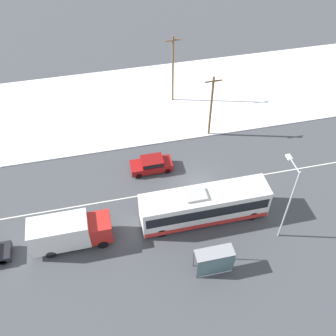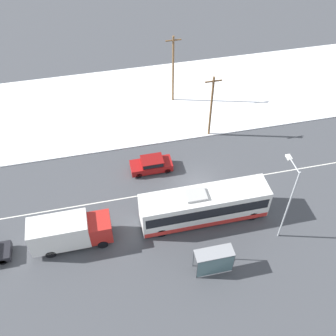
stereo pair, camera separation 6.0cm
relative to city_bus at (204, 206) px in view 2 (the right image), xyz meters
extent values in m
plane|color=#424449|center=(0.57, 3.87, -1.73)|extent=(120.00, 120.00, 0.00)
cube|color=white|center=(0.57, 18.69, -1.67)|extent=(80.00, 15.77, 0.12)
cube|color=silver|center=(0.57, 3.87, -1.73)|extent=(60.00, 0.12, 0.00)
cube|color=white|center=(0.00, 0.00, 0.06)|extent=(11.51, 2.55, 3.04)
cube|color=black|center=(0.00, 0.00, 0.42)|extent=(11.05, 2.57, 1.15)
cube|color=red|center=(0.00, 0.00, -1.18)|extent=(11.39, 2.57, 0.55)
cube|color=#B2B2B2|center=(-0.86, 0.00, 1.70)|extent=(1.80, 1.40, 0.24)
cylinder|color=black|center=(4.36, -1.14, -1.23)|extent=(1.00, 0.28, 1.00)
cylinder|color=black|center=(4.36, 1.13, -1.23)|extent=(1.00, 0.28, 1.00)
cylinder|color=black|center=(-4.15, -1.14, -1.23)|extent=(1.00, 0.28, 1.00)
cylinder|color=black|center=(-4.15, 1.13, -1.23)|extent=(1.00, 0.28, 1.00)
cube|color=silver|center=(-12.72, -0.17, 0.06)|extent=(4.91, 2.30, 2.59)
cube|color=red|center=(-9.31, -0.17, -0.23)|extent=(1.90, 2.18, 2.02)
cube|color=black|center=(-8.38, -0.17, 0.18)|extent=(0.06, 1.96, 0.89)
cylinder|color=black|center=(-9.31, -1.19, -1.28)|extent=(0.90, 0.26, 0.90)
cylinder|color=black|center=(-9.31, 0.85, -1.28)|extent=(0.90, 0.26, 0.90)
cylinder|color=black|center=(-13.70, -1.19, -1.28)|extent=(0.90, 0.26, 0.90)
cylinder|color=black|center=(-13.70, 0.85, -1.28)|extent=(0.90, 0.26, 0.90)
cube|color=maroon|center=(-3.50, 7.07, -1.13)|extent=(4.24, 1.80, 0.75)
cube|color=maroon|center=(-3.40, 7.07, -0.49)|extent=(2.21, 1.66, 0.54)
cube|color=black|center=(-3.40, 7.07, -0.48)|extent=(2.03, 1.69, 0.43)
cylinder|color=black|center=(-4.92, 6.28, -1.41)|extent=(0.64, 0.22, 0.64)
cylinder|color=black|center=(-4.92, 7.86, -1.41)|extent=(0.64, 0.22, 0.64)
cylinder|color=black|center=(-1.98, 6.28, -1.41)|extent=(0.64, 0.22, 0.64)
cylinder|color=black|center=(-1.98, 7.86, -1.41)|extent=(0.64, 0.22, 0.64)
cylinder|color=black|center=(-17.66, -1.00, -1.41)|extent=(0.64, 0.22, 0.64)
cylinder|color=black|center=(-17.66, 0.58, -1.41)|extent=(0.64, 0.22, 0.64)
cylinder|color=#23232D|center=(-1.04, -4.27, -1.34)|extent=(0.12, 0.12, 0.79)
cylinder|color=#23232D|center=(-0.80, -4.27, -1.34)|extent=(0.12, 0.12, 0.79)
cube|color=black|center=(-0.92, -4.27, -0.61)|extent=(0.41, 0.22, 0.65)
sphere|color=tan|center=(-0.92, -4.27, -0.15)|extent=(0.28, 0.28, 0.28)
cylinder|color=black|center=(-1.18, -4.27, -0.65)|extent=(0.10, 0.10, 0.62)
cylinder|color=black|center=(-0.66, -4.27, -0.65)|extent=(0.10, 0.10, 0.62)
cube|color=gray|center=(-0.71, -5.20, 0.64)|extent=(3.13, 1.20, 0.06)
cube|color=slate|center=(-0.71, -5.78, -0.53)|extent=(3.01, 0.04, 2.16)
cylinder|color=#474C51|center=(-2.24, -4.64, -0.56)|extent=(0.08, 0.08, 2.34)
cylinder|color=#474C51|center=(0.81, -4.64, -0.56)|extent=(0.08, 0.08, 2.34)
cylinder|color=#474C51|center=(-2.24, -5.76, -0.56)|extent=(0.08, 0.08, 2.34)
cylinder|color=#474C51|center=(0.81, -5.76, -0.56)|extent=(0.08, 0.08, 2.34)
cylinder|color=#9EA3A8|center=(5.96, -3.36, 2.37)|extent=(0.14, 0.14, 8.20)
cylinder|color=#9EA3A8|center=(5.96, -2.45, 6.32)|extent=(0.10, 1.83, 0.10)
cube|color=silver|center=(5.96, -1.53, 6.25)|extent=(0.36, 0.60, 0.16)
cylinder|color=brown|center=(3.86, 11.14, 2.03)|extent=(0.24, 0.24, 7.53)
cube|color=brown|center=(3.86, 11.14, 5.30)|extent=(1.80, 0.12, 0.12)
cylinder|color=brown|center=(1.35, 18.29, 2.55)|extent=(0.24, 0.24, 8.56)
cube|color=brown|center=(1.35, 18.29, 6.32)|extent=(1.80, 0.12, 0.12)
camera|label=1|loc=(-7.98, -20.73, 27.51)|focal=42.00mm
camera|label=2|loc=(-7.92, -20.74, 27.51)|focal=42.00mm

